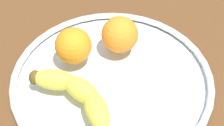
% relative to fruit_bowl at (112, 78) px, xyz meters
% --- Properties ---
extents(ground_plane, '(1.43, 1.43, 0.04)m').
position_rel_fruit_bowl_xyz_m(ground_plane, '(0.00, 0.00, -0.03)').
color(ground_plane, brown).
extents(fruit_bowl, '(0.36, 0.36, 0.02)m').
position_rel_fruit_bowl_xyz_m(fruit_bowl, '(0.00, 0.00, 0.00)').
color(fruit_bowl, silver).
rests_on(fruit_bowl, ground_plane).
extents(banana, '(0.18, 0.08, 0.03)m').
position_rel_fruit_bowl_xyz_m(banana, '(0.01, 0.08, 0.03)').
color(banana, yellow).
rests_on(banana, fruit_bowl).
extents(orange_front_right, '(0.07, 0.07, 0.07)m').
position_rel_fruit_bowl_xyz_m(orange_front_right, '(0.04, -0.06, 0.04)').
color(orange_front_right, orange).
rests_on(orange_front_right, fruit_bowl).
extents(orange_back_left, '(0.07, 0.07, 0.07)m').
position_rel_fruit_bowl_xyz_m(orange_back_left, '(0.08, 0.02, 0.04)').
color(orange_back_left, orange).
rests_on(orange_back_left, fruit_bowl).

